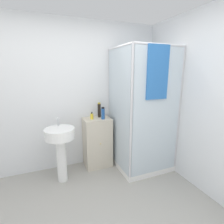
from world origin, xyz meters
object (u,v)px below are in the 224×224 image
at_px(soap_dispenser, 92,116).
at_px(shampoo_bottle_tall_black, 99,110).
at_px(sink, 60,143).
at_px(shampoo_bottle_blue, 103,113).

bearing_deg(soap_dispenser, shampoo_bottle_tall_black, 27.67).
height_order(sink, soap_dispenser, soap_dispenser).
distance_m(shampoo_bottle_tall_black, shampoo_bottle_blue, 0.15).
bearing_deg(shampoo_bottle_tall_black, shampoo_bottle_blue, -83.70).
height_order(shampoo_bottle_tall_black, shampoo_bottle_blue, shampoo_bottle_tall_black).
relative_size(shampoo_bottle_tall_black, shampoo_bottle_blue, 1.25).
bearing_deg(soap_dispenser, shampoo_bottle_blue, -20.53).
distance_m(soap_dispenser, shampoo_bottle_tall_black, 0.20).
distance_m(sink, shampoo_bottle_blue, 0.83).
relative_size(soap_dispenser, shampoo_bottle_blue, 0.61).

